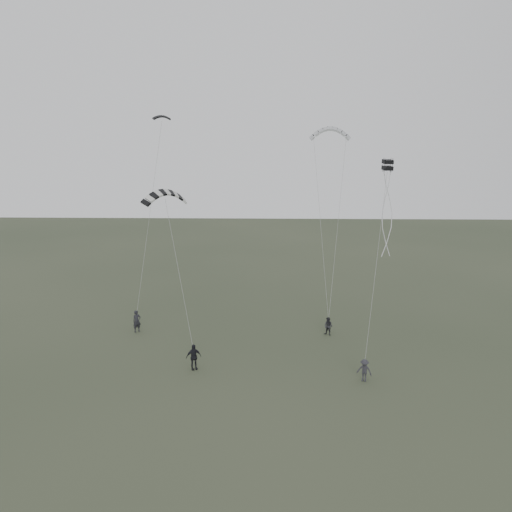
{
  "coord_description": "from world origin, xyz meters",
  "views": [
    {
      "loc": [
        2.15,
        -31.43,
        14.83
      ],
      "look_at": [
        1.06,
        5.51,
        6.55
      ],
      "focal_mm": 35.0,
      "sensor_mm": 36.0,
      "label": 1
    }
  ],
  "objects_px": {
    "flyer_left": "(137,321)",
    "kite_striped": "(165,192)",
    "kite_dark_small": "(162,116)",
    "kite_box": "(388,165)",
    "flyer_right": "(328,326)",
    "flyer_center": "(194,357)",
    "flyer_far": "(364,370)",
    "kite_pale_large": "(330,129)"
  },
  "relations": [
    {
      "from": "flyer_right",
      "to": "kite_box",
      "type": "height_order",
      "value": "kite_box"
    },
    {
      "from": "flyer_center",
      "to": "kite_dark_small",
      "type": "bearing_deg",
      "value": 84.42
    },
    {
      "from": "flyer_far",
      "to": "kite_pale_large",
      "type": "bearing_deg",
      "value": 119.14
    },
    {
      "from": "flyer_right",
      "to": "flyer_center",
      "type": "bearing_deg",
      "value": -113.53
    },
    {
      "from": "kite_dark_small",
      "to": "kite_striped",
      "type": "distance_m",
      "value": 9.5
    },
    {
      "from": "flyer_far",
      "to": "flyer_right",
      "type": "bearing_deg",
      "value": 125.85
    },
    {
      "from": "flyer_far",
      "to": "kite_striped",
      "type": "bearing_deg",
      "value": -178.47
    },
    {
      "from": "kite_dark_small",
      "to": "kite_pale_large",
      "type": "bearing_deg",
      "value": -17.29
    },
    {
      "from": "flyer_center",
      "to": "kite_pale_large",
      "type": "xyz_separation_m",
      "value": [
        10.25,
        13.82,
        15.29
      ]
    },
    {
      "from": "kite_striped",
      "to": "flyer_left",
      "type": "bearing_deg",
      "value": 111.32
    },
    {
      "from": "flyer_left",
      "to": "kite_pale_large",
      "type": "relative_size",
      "value": 0.51
    },
    {
      "from": "flyer_center",
      "to": "kite_pale_large",
      "type": "height_order",
      "value": "kite_pale_large"
    },
    {
      "from": "kite_dark_small",
      "to": "kite_box",
      "type": "bearing_deg",
      "value": -47.42
    },
    {
      "from": "kite_box",
      "to": "kite_dark_small",
      "type": "bearing_deg",
      "value": 144.37
    },
    {
      "from": "flyer_left",
      "to": "flyer_center",
      "type": "bearing_deg",
      "value": -86.61
    },
    {
      "from": "flyer_center",
      "to": "flyer_left",
      "type": "bearing_deg",
      "value": 105.62
    },
    {
      "from": "flyer_left",
      "to": "flyer_center",
      "type": "xyz_separation_m",
      "value": [
        5.63,
        -6.75,
        -0.01
      ]
    },
    {
      "from": "flyer_right",
      "to": "kite_striped",
      "type": "relative_size",
      "value": 0.45
    },
    {
      "from": "flyer_center",
      "to": "kite_box",
      "type": "bearing_deg",
      "value": -5.13
    },
    {
      "from": "flyer_left",
      "to": "flyer_far",
      "type": "xyz_separation_m",
      "value": [
        16.79,
        -8.16,
        -0.15
      ]
    },
    {
      "from": "flyer_left",
      "to": "kite_striped",
      "type": "distance_m",
      "value": 11.21
    },
    {
      "from": "kite_striped",
      "to": "kite_dark_small",
      "type": "bearing_deg",
      "value": 66.4
    },
    {
      "from": "kite_pale_large",
      "to": "kite_striped",
      "type": "distance_m",
      "value": 16.36
    },
    {
      "from": "flyer_right",
      "to": "kite_dark_small",
      "type": "distance_m",
      "value": 22.23
    },
    {
      "from": "flyer_center",
      "to": "kite_striped",
      "type": "bearing_deg",
      "value": 93.76
    },
    {
      "from": "kite_box",
      "to": "flyer_left",
      "type": "bearing_deg",
      "value": 161.45
    },
    {
      "from": "flyer_left",
      "to": "kite_box",
      "type": "xyz_separation_m",
      "value": [
        18.9,
        -2.15,
        12.54
      ]
    },
    {
      "from": "kite_pale_large",
      "to": "kite_box",
      "type": "xyz_separation_m",
      "value": [
        3.03,
        -9.23,
        -2.74
      ]
    },
    {
      "from": "flyer_left",
      "to": "flyer_far",
      "type": "height_order",
      "value": "flyer_left"
    },
    {
      "from": "kite_box",
      "to": "flyer_right",
      "type": "bearing_deg",
      "value": 140.06
    },
    {
      "from": "flyer_far",
      "to": "kite_dark_small",
      "type": "height_order",
      "value": "kite_dark_small"
    },
    {
      "from": "flyer_center",
      "to": "kite_pale_large",
      "type": "relative_size",
      "value": 0.51
    },
    {
      "from": "flyer_left",
      "to": "flyer_center",
      "type": "height_order",
      "value": "flyer_left"
    },
    {
      "from": "flyer_center",
      "to": "flyer_far",
      "type": "relative_size",
      "value": 1.19
    },
    {
      "from": "flyer_center",
      "to": "kite_striped",
      "type": "distance_m",
      "value": 11.86
    },
    {
      "from": "flyer_right",
      "to": "kite_dark_small",
      "type": "relative_size",
      "value": 0.99
    },
    {
      "from": "flyer_center",
      "to": "kite_striped",
      "type": "height_order",
      "value": "kite_striped"
    },
    {
      "from": "flyer_center",
      "to": "kite_box",
      "type": "distance_m",
      "value": 18.83
    },
    {
      "from": "flyer_left",
      "to": "kite_dark_small",
      "type": "relative_size",
      "value": 1.2
    },
    {
      "from": "flyer_right",
      "to": "kite_pale_large",
      "type": "height_order",
      "value": "kite_pale_large"
    },
    {
      "from": "flyer_center",
      "to": "kite_box",
      "type": "xyz_separation_m",
      "value": [
        13.27,
        4.59,
        12.55
      ]
    },
    {
      "from": "kite_striped",
      "to": "flyer_center",
      "type": "bearing_deg",
      "value": -97.74
    }
  ]
}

